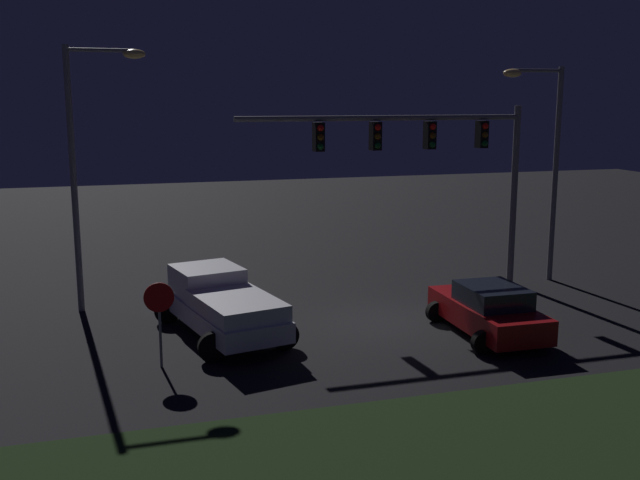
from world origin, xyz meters
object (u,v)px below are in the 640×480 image
object	(u,v)px
traffic_signal_gantry	(431,149)
street_lamp_right	(545,148)
stop_sign	(159,308)
street_lamp_left	(88,148)
car_sedan	(489,310)
pickup_truck	(220,301)

from	to	relation	value
traffic_signal_gantry	street_lamp_right	xyz separation A→B (m)	(4.61, 0.09, -0.06)
traffic_signal_gantry	stop_sign	xyz separation A→B (m)	(-9.76, -5.21, -3.47)
traffic_signal_gantry	stop_sign	world-z (taller)	traffic_signal_gantry
stop_sign	street_lamp_left	bearing A→B (deg)	104.73
car_sedan	street_lamp_right	bearing A→B (deg)	-42.81
street_lamp_left	stop_sign	bearing A→B (deg)	-75.27
street_lamp_left	street_lamp_right	world-z (taller)	street_lamp_left
pickup_truck	traffic_signal_gantry	size ratio (longest dim) A/B	0.55
car_sedan	traffic_signal_gantry	xyz separation A→B (m)	(0.46, 5.21, 4.29)
traffic_signal_gantry	street_lamp_left	distance (m)	11.36
stop_sign	car_sedan	bearing A→B (deg)	0.02
traffic_signal_gantry	street_lamp_right	distance (m)	4.61
traffic_signal_gantry	street_lamp_left	bearing A→B (deg)	176.15
stop_sign	street_lamp_right	bearing A→B (deg)	20.25
car_sedan	stop_sign	size ratio (longest dim) A/B	1.99
stop_sign	traffic_signal_gantry	bearing A→B (deg)	28.10
pickup_truck	stop_sign	size ratio (longest dim) A/B	2.56
car_sedan	street_lamp_left	bearing A→B (deg)	62.15
traffic_signal_gantry	street_lamp_right	world-z (taller)	street_lamp_right
street_lamp_left	stop_sign	size ratio (longest dim) A/B	3.75
street_lamp_left	stop_sign	world-z (taller)	street_lamp_left
street_lamp_left	pickup_truck	bearing A→B (deg)	-46.66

